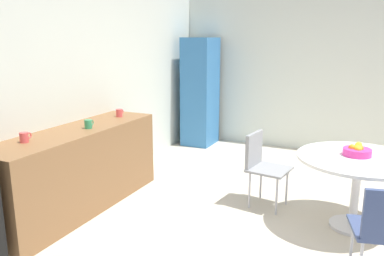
# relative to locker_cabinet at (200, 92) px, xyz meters

# --- Properties ---
(ground_plane) EXTENTS (6.00, 6.00, 0.00)m
(ground_plane) POSITION_rel_locker_cabinet_xyz_m (-2.55, -2.55, -0.93)
(ground_plane) COLOR beige
(wall_back) EXTENTS (6.00, 0.10, 2.60)m
(wall_back) POSITION_rel_locker_cabinet_xyz_m (-2.55, 0.45, 0.37)
(wall_back) COLOR silver
(wall_back) RESTS_ON ground_plane
(wall_side_right) EXTENTS (0.10, 6.00, 2.60)m
(wall_side_right) POSITION_rel_locker_cabinet_xyz_m (0.45, -2.55, 0.37)
(wall_side_right) COLOR silver
(wall_side_right) RESTS_ON ground_plane
(counter_block) EXTENTS (2.17, 0.60, 0.90)m
(counter_block) POSITION_rel_locker_cabinet_xyz_m (-3.05, 0.10, -0.48)
(counter_block) COLOR brown
(counter_block) RESTS_ON ground_plane
(locker_cabinet) EXTENTS (0.60, 0.50, 1.87)m
(locker_cabinet) POSITION_rel_locker_cabinet_xyz_m (0.00, 0.00, 0.00)
(locker_cabinet) COLOR #3372B2
(locker_cabinet) RESTS_ON ground_plane
(round_table) EXTENTS (1.16, 1.16, 0.74)m
(round_table) POSITION_rel_locker_cabinet_xyz_m (-2.24, -2.68, -0.32)
(round_table) COLOR silver
(round_table) RESTS_ON ground_plane
(chair_gray) EXTENTS (0.47, 0.47, 0.83)m
(chair_gray) POSITION_rel_locker_cabinet_xyz_m (-2.11, -1.69, -0.41)
(chair_gray) COLOR silver
(chair_gray) RESTS_ON ground_plane
(fruit_bowl) EXTENTS (0.27, 0.27, 0.13)m
(fruit_bowl) POSITION_rel_locker_cabinet_xyz_m (-2.20, -2.65, -0.15)
(fruit_bowl) COLOR #D8338C
(fruit_bowl) RESTS_ON round_table
(mug_white) EXTENTS (0.13, 0.08, 0.09)m
(mug_white) POSITION_rel_locker_cabinet_xyz_m (-3.65, 0.17, 0.01)
(mug_white) COLOR #D84C4C
(mug_white) RESTS_ON counter_block
(mug_green) EXTENTS (0.13, 0.08, 0.09)m
(mug_green) POSITION_rel_locker_cabinet_xyz_m (-2.95, 0.01, 0.01)
(mug_green) COLOR #338C59
(mug_green) RESTS_ON counter_block
(mug_red) EXTENTS (0.13, 0.08, 0.09)m
(mug_red) POSITION_rel_locker_cabinet_xyz_m (-2.28, 0.08, 0.01)
(mug_red) COLOR #D84C4C
(mug_red) RESTS_ON counter_block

